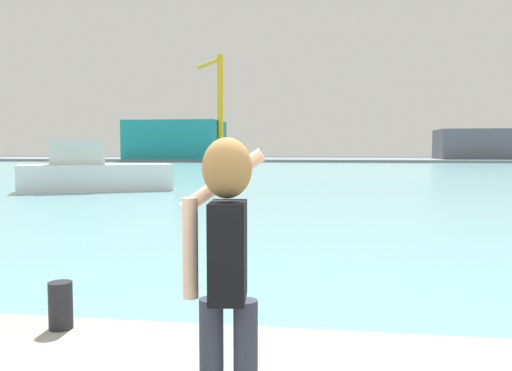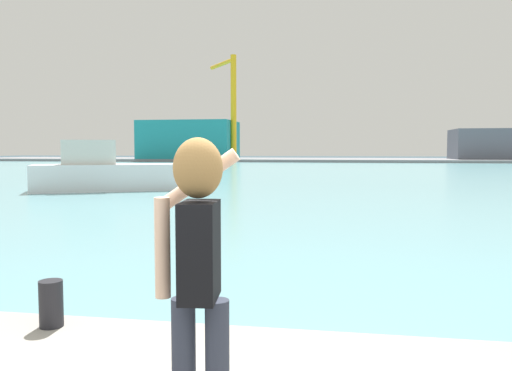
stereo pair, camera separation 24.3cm
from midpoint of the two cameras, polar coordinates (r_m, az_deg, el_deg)
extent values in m
plane|color=#334751|center=(52.75, 8.91, 1.60)|extent=(220.00, 220.00, 0.00)
cube|color=#6BA8B2|center=(54.75, 8.94, 1.69)|extent=(140.00, 100.00, 0.02)
cube|color=gray|center=(94.73, 9.35, 2.80)|extent=(140.00, 20.00, 0.48)
cylinder|color=#2D3342|center=(3.17, -5.70, -19.45)|extent=(0.14, 0.14, 0.82)
cylinder|color=#2D3342|center=(3.13, -1.95, -19.78)|extent=(0.14, 0.14, 0.82)
cube|color=black|center=(2.94, -3.90, -7.22)|extent=(0.24, 0.36, 0.56)
sphere|color=#E0B293|center=(2.89, -3.94, 1.76)|extent=(0.22, 0.22, 0.22)
ellipsoid|color=olive|center=(2.87, -4.04, 1.95)|extent=(0.28, 0.26, 0.34)
cylinder|color=#E0B293|center=(3.00, -8.01, -6.84)|extent=(0.09, 0.09, 0.58)
cylinder|color=#E0B293|center=(3.12, -4.32, 0.46)|extent=(0.53, 0.14, 0.40)
cube|color=black|center=(3.23, -4.04, 3.60)|extent=(0.02, 0.07, 0.14)
cylinder|color=black|center=(5.29, -20.49, -12.15)|extent=(0.22, 0.22, 0.44)
cube|color=white|center=(28.43, -15.78, 0.88)|extent=(7.97, 5.72, 1.39)
cube|color=silver|center=(28.39, -17.76, 3.52)|extent=(3.25, 2.92, 1.27)
cube|color=teal|center=(94.50, -7.32, 5.02)|extent=(16.49, 10.97, 6.77)
cube|color=slate|center=(98.87, 25.50, 4.15)|extent=(15.86, 9.50, 5.18)
cylinder|color=yellow|center=(90.46, -2.42, 8.65)|extent=(1.00, 1.00, 17.98)
cylinder|color=yellow|center=(96.16, -3.69, 13.29)|extent=(6.58, 8.75, 0.70)
camera|label=1|loc=(0.12, -89.20, 0.06)|focal=36.14mm
camera|label=2|loc=(0.12, 90.80, -0.06)|focal=36.14mm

